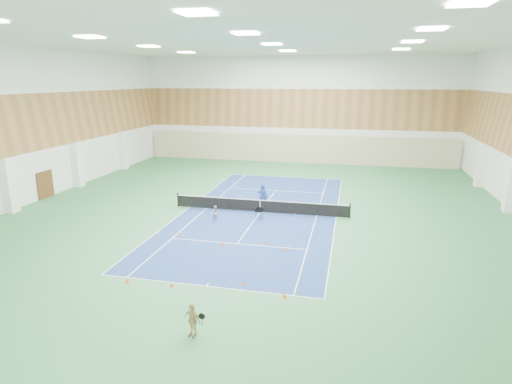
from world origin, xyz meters
TOP-DOWN VIEW (x-y plane):
  - ground at (0.00, 0.00)m, footprint 40.00×40.00m
  - room_shell at (0.00, 0.00)m, footprint 36.00×40.00m
  - wood_cladding at (0.00, 0.00)m, footprint 36.00×40.00m
  - ceiling_light_grid at (0.00, 0.00)m, footprint 21.40×25.40m
  - court_surface at (0.00, 0.00)m, footprint 10.97×23.77m
  - tennis_balls_scatter at (0.00, 0.00)m, footprint 10.57×22.77m
  - tennis_net at (0.00, 0.00)m, footprint 12.80×0.10m
  - back_curtain at (0.00, 19.75)m, footprint 35.40×0.16m
  - door_left_b at (-17.92, 0.00)m, footprint 0.08×1.80m
  - coach at (0.02, 0.81)m, footprint 0.76×0.55m
  - child_court at (-2.53, -2.62)m, footprint 0.67×0.65m
  - child_apron at (0.80, -15.76)m, footprint 0.85×0.60m
  - ball_cart at (0.25, -1.56)m, footprint 0.55×0.55m
  - cone_svc_a at (-3.66, -5.86)m, footprint 0.22×0.22m
  - cone_svc_b at (-0.74, -6.81)m, footprint 0.17×0.17m
  - cone_svc_c at (1.72, -6.18)m, footprint 0.21×0.21m
  - cone_svc_d at (2.93, -6.83)m, footprint 0.19×0.19m
  - cone_base_a at (-3.82, -12.32)m, footprint 0.22×0.22m
  - cone_base_b at (-1.58, -12.27)m, footprint 0.18×0.18m
  - cone_base_c at (1.70, -11.41)m, footprint 0.17×0.17m
  - cone_base_d at (3.72, -12.13)m, footprint 0.23×0.23m

SIDE VIEW (x-z plane):
  - ground at x=0.00m, z-range 0.00..0.00m
  - court_surface at x=0.00m, z-range 0.00..0.01m
  - tennis_balls_scatter at x=0.00m, z-range 0.01..0.08m
  - cone_base_c at x=1.70m, z-range 0.00..0.19m
  - cone_svc_b at x=-0.74m, z-range 0.00..0.19m
  - cone_base_b at x=-1.58m, z-range 0.00..0.19m
  - cone_svc_d at x=2.93m, z-range 0.00..0.21m
  - cone_svc_c at x=1.72m, z-range 0.00..0.23m
  - cone_svc_a at x=-3.66m, z-range 0.00..0.24m
  - cone_base_a at x=-3.82m, z-range 0.00..0.24m
  - cone_base_d at x=3.72m, z-range 0.00..0.25m
  - ball_cart at x=0.25m, z-range 0.00..0.80m
  - child_court at x=-2.53m, z-range 0.00..1.09m
  - tennis_net at x=0.00m, z-range 0.00..1.10m
  - child_apron at x=0.80m, z-range 0.00..1.34m
  - coach at x=0.02m, z-range 0.00..1.93m
  - door_left_b at x=-17.92m, z-range 0.00..2.20m
  - back_curtain at x=0.00m, z-range 0.00..3.20m
  - room_shell at x=0.00m, z-range 0.00..12.00m
  - wood_cladding at x=0.00m, z-range 4.00..12.00m
  - ceiling_light_grid at x=0.00m, z-range 11.89..11.95m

